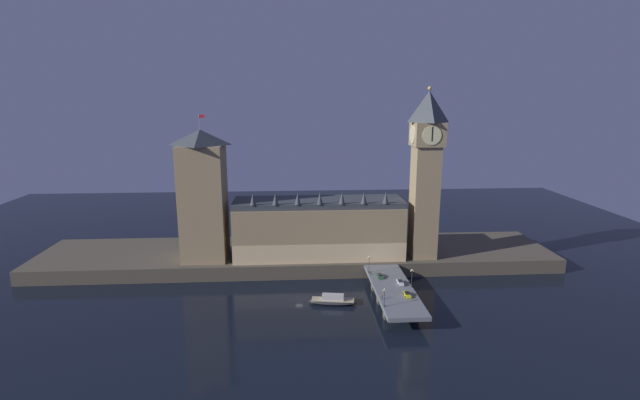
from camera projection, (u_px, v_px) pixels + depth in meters
name	position (u px, v px, depth m)	size (l,w,h in m)	color
ground_plane	(299.00, 299.00, 166.56)	(400.00, 400.00, 0.00)	black
embankment	(297.00, 255.00, 203.95)	(220.00, 42.00, 5.80)	#4C4438
parliament_hall	(319.00, 228.00, 193.05)	(69.70, 20.50, 28.84)	#9E845B
clock_tower	(426.00, 170.00, 186.46)	(12.39, 12.50, 69.40)	#9E845B
victoria_tower	(203.00, 195.00, 186.77)	(17.82, 17.82, 58.91)	#9E845B
bridge	(393.00, 292.00, 162.85)	(13.46, 46.00, 5.64)	slate
car_northbound_lead	(380.00, 276.00, 171.72)	(1.88, 4.61, 1.30)	#235633
car_southbound_lead	(407.00, 294.00, 155.39)	(1.84, 4.58, 1.42)	yellow
car_southbound_trail	(400.00, 282.00, 165.36)	(1.85, 4.70, 1.53)	white
pedestrian_near_rail	(382.00, 297.00, 152.90)	(0.38, 0.38, 1.82)	black
pedestrian_mid_walk	(409.00, 283.00, 164.48)	(0.38, 0.38, 1.65)	black
pedestrian_far_rail	(371.00, 272.00, 174.24)	(0.38, 0.38, 1.76)	black
street_lamp_near	(384.00, 295.00, 146.93)	(1.34, 0.60, 6.14)	#2D3333
street_lamp_mid	(412.00, 276.00, 161.97)	(1.34, 0.60, 6.70)	#2D3333
street_lamp_far	(369.00, 262.00, 175.55)	(1.34, 0.60, 6.71)	#2D3333
boat_upstream	(333.00, 301.00, 162.17)	(17.39, 7.37, 3.57)	#28282D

